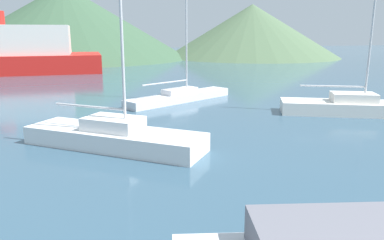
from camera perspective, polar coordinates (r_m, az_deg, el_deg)
The scene contains 5 objects.
sailboat_inner at distance 16.04m, azimuth -11.80°, elevation -2.39°, with size 7.42×6.60×7.93m.
sailboat_middle at distance 24.06m, azimuth 23.30°, elevation 2.01°, with size 8.37×5.48×11.10m.
sailboat_outer at distance 26.38m, azimuth -1.84°, elevation 3.80°, with size 8.49×5.57×11.00m.
hill_central at distance 75.34m, azimuth -18.71°, elevation 13.95°, with size 45.44×45.44×13.28m.
hill_east at distance 76.76m, azimuth 9.09°, elevation 13.27°, with size 34.07×34.07×10.17m.
Camera 1 is at (-3.99, -0.40, 4.72)m, focal length 35.00 mm.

